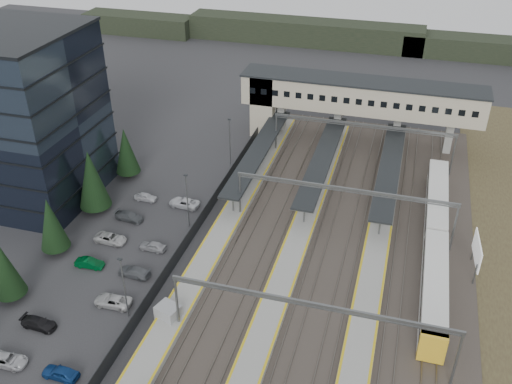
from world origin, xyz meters
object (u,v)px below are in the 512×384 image
(office_building, at_px, (2,115))
(billboard, at_px, (477,252))
(train, at_px, (435,242))
(relay_cabin_far, at_px, (169,314))
(footbridge, at_px, (344,97))

(office_building, relative_size, billboard, 4.29)
(billboard, bearing_deg, office_building, 178.53)
(train, bearing_deg, relay_cabin_far, -143.55)
(footbridge, height_order, train, footbridge)
(footbridge, bearing_deg, office_building, -145.53)
(relay_cabin_far, height_order, billboard, billboard)
(relay_cabin_far, relative_size, billboard, 0.52)
(relay_cabin_far, bearing_deg, billboard, 29.15)
(office_building, distance_m, footbridge, 53.18)
(footbridge, bearing_deg, relay_cabin_far, -102.62)
(relay_cabin_far, distance_m, footbridge, 51.18)
(footbridge, xyz_separation_m, billboard, (20.91, -31.66, -4.76))
(office_building, xyz_separation_m, billboard, (64.61, -1.66, -9.02))
(train, bearing_deg, footbridge, 119.11)
(train, height_order, billboard, billboard)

